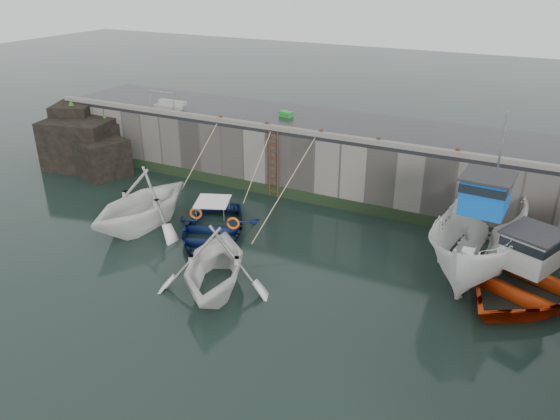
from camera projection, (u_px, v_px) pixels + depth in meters
The scene contains 22 objects.
ground at pixel (182, 318), 16.91m from camera, with size 120.00×120.00×0.00m, color black.
quay_back at pixel (335, 156), 26.41m from camera, with size 30.00×5.00×3.00m, color slate.
road_back at pixel (336, 125), 25.76m from camera, with size 30.00×5.00×0.16m, color black.
kerb_back at pixel (316, 134), 23.78m from camera, with size 30.00×0.30×0.20m, color slate.
algae_back at pixel (313, 198), 24.87m from camera, with size 30.00×0.08×0.50m, color black.
rock_outcrop at pixel (86, 143), 29.14m from camera, with size 5.85×4.24×3.41m.
ladder at pixel (273, 164), 25.11m from camera, with size 0.51×0.08×3.20m.
boat_near_white at pixel (144, 226), 22.86m from camera, with size 4.57×5.29×2.79m, color white.
boat_near_white_rope at pixel (198, 193), 26.06m from camera, with size 0.04×3.90×3.10m, color tan, non-canonical shape.
boat_near_blue at pixel (212, 237), 21.93m from camera, with size 3.67×5.14×1.07m, color #0A1540.
boat_near_blue_rope at pixel (257, 204), 24.95m from camera, with size 0.04×3.57×3.10m, color tan, non-canonical shape.
boat_near_blacktrim at pixel (215, 288), 18.51m from camera, with size 4.06×4.71×2.48m, color silver.
boat_near_blacktrim_rope at pixel (285, 227), 22.78m from camera, with size 0.04×6.12×3.10m, color tan, non-canonical shape.
boat_far_white at pixel (480, 239), 19.15m from camera, with size 3.22×7.57×5.87m.
boat_far_orange at pixel (533, 277), 18.27m from camera, with size 7.18×8.22×4.42m.
fish_crate at pixel (286, 114), 26.69m from camera, with size 0.65×0.37×0.27m, color #198D28.
railing at pixel (170, 104), 28.26m from camera, with size 1.60×1.05×1.00m.
bollard_a at pixel (221, 118), 25.92m from camera, with size 0.18×0.18×0.28m, color #3F1E0F.
bollard_b at pixel (267, 125), 24.88m from camera, with size 0.18×0.18×0.28m, color #3F1E0F.
bollard_c at pixel (321, 133), 23.76m from camera, with size 0.18×0.18×0.28m, color #3F1E0F.
bollard_d at pixel (379, 141), 22.68m from camera, with size 0.18×0.18×0.28m, color #3F1E0F.
bollard_e at pixel (458, 152), 21.35m from camera, with size 0.18×0.18×0.28m, color #3F1E0F.
Camera 1 is at (9.12, -11.05, 10.07)m, focal length 35.00 mm.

